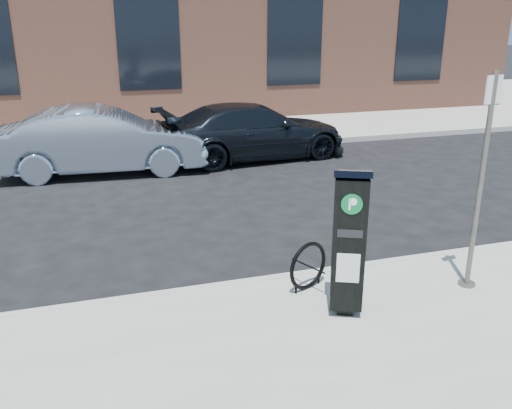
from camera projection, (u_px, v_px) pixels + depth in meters
name	position (u px, v px, depth m)	size (l,w,h in m)	color
ground	(266.00, 287.00, 7.33)	(120.00, 120.00, 0.00)	black
sidewalk_far	(147.00, 116.00, 19.96)	(60.00, 12.00, 0.15)	gray
curb_near	(266.00, 283.00, 7.29)	(60.00, 0.12, 0.16)	#9E9B93
curb_far	(172.00, 152.00, 14.56)	(60.00, 0.12, 0.16)	#9E9B93
building	(131.00, 1.00, 21.35)	(28.00, 10.05, 8.25)	#905641
parking_kiosk	(349.00, 241.00, 6.13)	(0.52, 0.50, 1.77)	black
sign_pole	(480.00, 185.00, 6.64)	(0.24, 0.22, 2.74)	#4B4742
bike_rack	(308.00, 266.00, 6.89)	(0.61, 0.31, 0.64)	black
car_silver	(103.00, 141.00, 12.58)	(1.64, 4.69, 1.55)	#8392A7
car_dark	(253.00, 131.00, 13.94)	(2.00, 4.92, 1.43)	black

